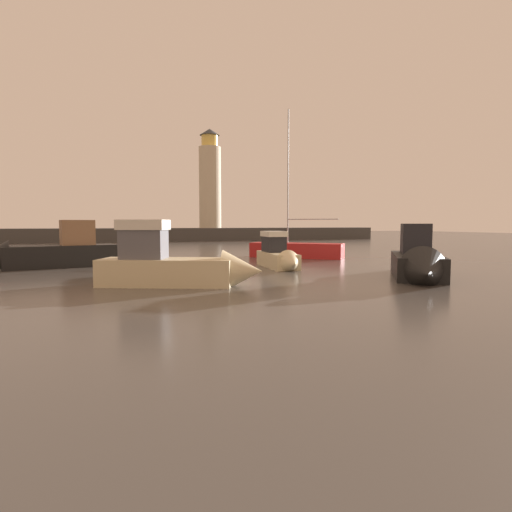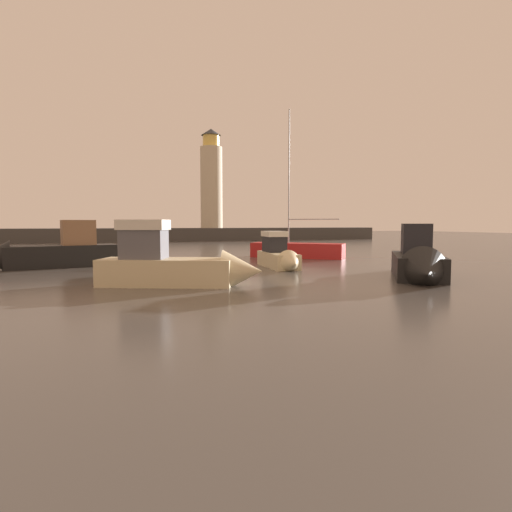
{
  "view_description": "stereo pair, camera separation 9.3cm",
  "coord_description": "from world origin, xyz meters",
  "px_view_note": "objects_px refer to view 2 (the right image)",
  "views": [
    {
      "loc": [
        -6.85,
        -0.96,
        3.04
      ],
      "look_at": [
        -0.45,
        18.74,
        1.43
      ],
      "focal_mm": 29.44,
      "sensor_mm": 36.0,
      "label": 1
    },
    {
      "loc": [
        -6.76,
        -0.98,
        3.04
      ],
      "look_at": [
        -0.45,
        18.74,
        1.43
      ],
      "focal_mm": 29.44,
      "sensor_mm": 36.0,
      "label": 2
    }
  ],
  "objects_px": {
    "motorboat_0": "(419,263)",
    "motorboat_1": "(280,256)",
    "sailboat_moored": "(297,250)",
    "motorboat_2": "(181,265)",
    "lighthouse": "(211,181)",
    "motorboat_3": "(49,252)"
  },
  "relations": [
    {
      "from": "motorboat_0",
      "to": "motorboat_1",
      "type": "height_order",
      "value": "motorboat_0"
    },
    {
      "from": "motorboat_0",
      "to": "sailboat_moored",
      "type": "bearing_deg",
      "value": 92.07
    },
    {
      "from": "motorboat_2",
      "to": "sailboat_moored",
      "type": "distance_m",
      "value": 18.25
    },
    {
      "from": "lighthouse",
      "to": "motorboat_1",
      "type": "relative_size",
      "value": 2.72
    },
    {
      "from": "motorboat_0",
      "to": "motorboat_1",
      "type": "distance_m",
      "value": 9.35
    },
    {
      "from": "motorboat_1",
      "to": "motorboat_2",
      "type": "relative_size",
      "value": 0.78
    },
    {
      "from": "motorboat_0",
      "to": "motorboat_3",
      "type": "height_order",
      "value": "motorboat_3"
    },
    {
      "from": "motorboat_1",
      "to": "motorboat_2",
      "type": "height_order",
      "value": "motorboat_2"
    },
    {
      "from": "lighthouse",
      "to": "sailboat_moored",
      "type": "height_order",
      "value": "lighthouse"
    },
    {
      "from": "lighthouse",
      "to": "motorboat_3",
      "type": "xyz_separation_m",
      "value": [
        -20.03,
        -41.74,
        -9.36
      ]
    },
    {
      "from": "motorboat_2",
      "to": "motorboat_3",
      "type": "height_order",
      "value": "motorboat_3"
    },
    {
      "from": "motorboat_2",
      "to": "motorboat_3",
      "type": "distance_m",
      "value": 13.41
    },
    {
      "from": "motorboat_0",
      "to": "motorboat_3",
      "type": "bearing_deg",
      "value": 147.53
    },
    {
      "from": "motorboat_1",
      "to": "motorboat_3",
      "type": "distance_m",
      "value": 15.85
    },
    {
      "from": "lighthouse",
      "to": "motorboat_2",
      "type": "bearing_deg",
      "value": -103.32
    },
    {
      "from": "motorboat_2",
      "to": "motorboat_1",
      "type": "bearing_deg",
      "value": 39.06
    },
    {
      "from": "motorboat_0",
      "to": "motorboat_2",
      "type": "bearing_deg",
      "value": 172.28
    },
    {
      "from": "motorboat_3",
      "to": "sailboat_moored",
      "type": "height_order",
      "value": "sailboat_moored"
    },
    {
      "from": "motorboat_2",
      "to": "sailboat_moored",
      "type": "relative_size",
      "value": 0.63
    },
    {
      "from": "motorboat_0",
      "to": "motorboat_3",
      "type": "distance_m",
      "value": 23.89
    },
    {
      "from": "motorboat_1",
      "to": "motorboat_2",
      "type": "bearing_deg",
      "value": -140.94
    },
    {
      "from": "motorboat_2",
      "to": "sailboat_moored",
      "type": "height_order",
      "value": "sailboat_moored"
    }
  ]
}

